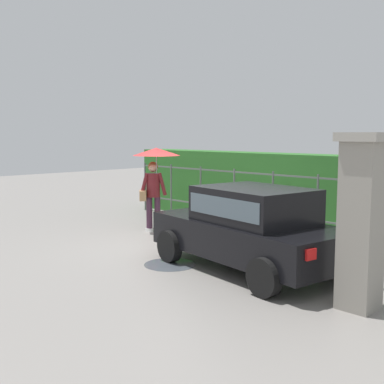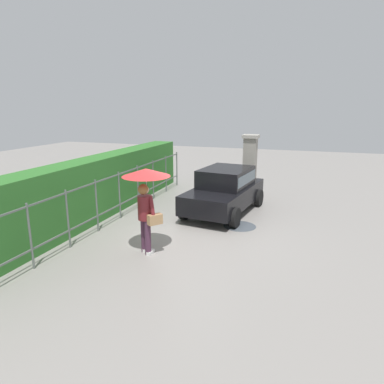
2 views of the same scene
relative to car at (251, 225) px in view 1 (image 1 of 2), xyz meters
The scene contains 7 objects.
ground_plane 2.35m from the car, behind, with size 40.00×40.00×0.00m, color gray.
car is the anchor object (origin of this frame).
pedestrian 4.02m from the car, 165.42° to the left, with size 1.15×1.15×2.07m.
gate_pillar 2.34m from the car, 10.69° to the right, with size 0.60×0.60×2.42m.
fence_section 3.44m from the car, 120.32° to the left, with size 9.95×0.05×1.50m.
hedge_row 4.18m from the car, 114.62° to the left, with size 10.90×0.90×1.90m, color #2D6B28.
puddle_near 1.68m from the car, 148.24° to the right, with size 0.97×0.97×0.00m, color #4C545B.
Camera 1 is at (7.52, -6.97, 2.40)m, focal length 45.69 mm.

